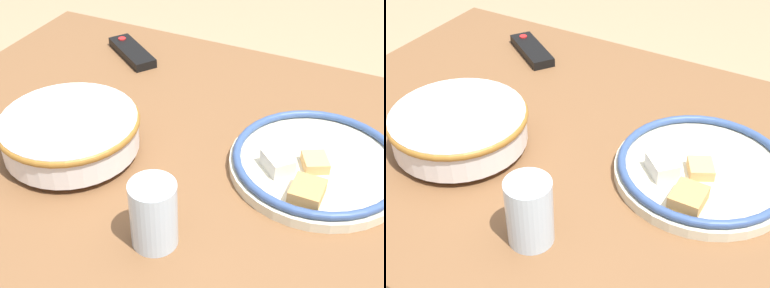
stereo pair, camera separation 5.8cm
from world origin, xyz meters
TOP-DOWN VIEW (x-y plane):
  - dining_table at (0.00, 0.00)m, footprint 1.26×0.81m
  - noodle_bowl at (-0.24, -0.11)m, footprint 0.25×0.25m
  - food_plate at (0.16, 0.02)m, footprint 0.30×0.30m
  - tv_remote at (-0.33, 0.25)m, footprint 0.16×0.13m
  - drinking_glass at (-0.01, -0.23)m, footprint 0.07×0.07m

SIDE VIEW (x-z plane):
  - dining_table at x=0.00m, z-range 0.27..0.97m
  - tv_remote at x=-0.33m, z-range 0.71..0.73m
  - food_plate at x=0.16m, z-range 0.70..0.75m
  - noodle_bowl at x=-0.24m, z-range 0.71..0.79m
  - drinking_glass at x=-0.01m, z-range 0.71..0.81m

